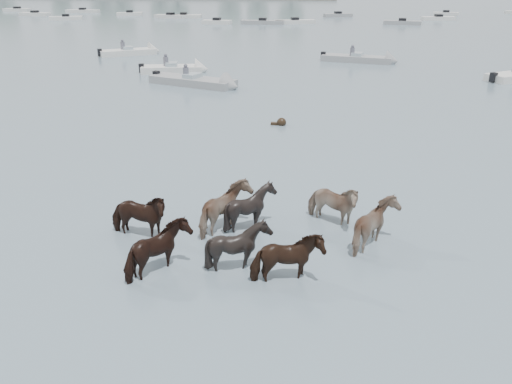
# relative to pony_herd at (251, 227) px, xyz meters

# --- Properties ---
(ground) EXTENTS (400.00, 400.00, 0.00)m
(ground) POSITION_rel_pony_herd_xyz_m (-1.85, -1.58, -0.53)
(ground) COLOR #4E6370
(ground) RESTS_ON ground
(pony_herd) EXTENTS (7.78, 4.60, 1.49)m
(pony_herd) POSITION_rel_pony_herd_xyz_m (0.00, 0.00, 0.00)
(pony_herd) COLOR black
(pony_herd) RESTS_ON ground
(swimming_pony) EXTENTS (0.72, 0.44, 0.44)m
(swimming_pony) POSITION_rel_pony_herd_xyz_m (0.12, 11.59, -0.43)
(swimming_pony) COLOR black
(swimming_pony) RESTS_ON ground
(motorboat_a) EXTENTS (4.96, 2.43, 1.92)m
(motorboat_a) POSITION_rel_pony_herd_xyz_m (-7.63, 24.64, -0.30)
(motorboat_a) COLOR silver
(motorboat_a) RESTS_ON ground
(motorboat_b) EXTENTS (6.31, 3.86, 1.92)m
(motorboat_b) POSITION_rel_pony_herd_xyz_m (-5.17, 19.96, -0.31)
(motorboat_b) COLOR gray
(motorboat_b) RESTS_ON ground
(motorboat_c) EXTENTS (6.17, 3.10, 1.92)m
(motorboat_c) POSITION_rel_pony_herd_xyz_m (5.91, 30.52, -0.31)
(motorboat_c) COLOR gray
(motorboat_c) RESTS_ON ground
(motorboat_f) EXTENTS (5.26, 3.97, 1.92)m
(motorboat_f) POSITION_rel_pony_herd_xyz_m (-13.62, 32.89, -0.31)
(motorboat_f) COLOR silver
(motorboat_f) RESTS_ON ground
(distant_flotilla) EXTENTS (106.95, 29.17, 0.93)m
(distant_flotilla) POSITION_rel_pony_herd_xyz_m (-2.91, 73.46, -0.27)
(distant_flotilla) COLOR silver
(distant_flotilla) RESTS_ON ground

